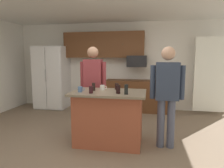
# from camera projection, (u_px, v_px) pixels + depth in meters

# --- Properties ---
(floor) EXTENTS (7.04, 7.04, 0.00)m
(floor) POSITION_uv_depth(u_px,v_px,m) (94.00, 144.00, 3.64)
(floor) COLOR #7F6B56
(floor) RESTS_ON ground
(back_wall) EXTENTS (6.40, 0.10, 2.60)m
(back_wall) POSITION_uv_depth(u_px,v_px,m) (118.00, 66.00, 6.20)
(back_wall) COLOR white
(back_wall) RESTS_ON ground
(french_door_window_panel) EXTENTS (0.90, 0.06, 2.00)m
(french_door_window_panel) POSITION_uv_depth(u_px,v_px,m) (212.00, 75.00, 5.36)
(french_door_window_panel) COLOR white
(french_door_window_panel) RESTS_ON ground
(cabinet_run_upper) EXTENTS (2.40, 0.38, 0.75)m
(cabinet_run_upper) POSITION_uv_depth(u_px,v_px,m) (104.00, 45.00, 5.99)
(cabinet_run_upper) COLOR brown
(cabinet_run_lower) EXTENTS (1.80, 0.63, 0.90)m
(cabinet_run_lower) POSITION_uv_depth(u_px,v_px,m) (136.00, 96.00, 5.88)
(cabinet_run_lower) COLOR brown
(cabinet_run_lower) RESTS_ON ground
(refrigerator) EXTENTS (0.94, 0.76, 1.89)m
(refrigerator) POSITION_uv_depth(u_px,v_px,m) (52.00, 77.00, 6.20)
(refrigerator) COLOR white
(refrigerator) RESTS_ON ground
(microwave_over_range) EXTENTS (0.56, 0.40, 0.32)m
(microwave_over_range) POSITION_uv_depth(u_px,v_px,m) (137.00, 61.00, 5.77)
(microwave_over_range) COLOR black
(kitchen_island) EXTENTS (1.30, 0.85, 0.95)m
(kitchen_island) POSITION_uv_depth(u_px,v_px,m) (109.00, 117.00, 3.63)
(kitchen_island) COLOR #9E4C33
(kitchen_island) RESTS_ON ground
(person_guest_right) EXTENTS (0.57, 0.23, 1.78)m
(person_guest_right) POSITION_uv_depth(u_px,v_px,m) (93.00, 82.00, 4.31)
(person_guest_right) COLOR tan
(person_guest_right) RESTS_ON ground
(person_guest_by_door) EXTENTS (0.57, 0.23, 1.74)m
(person_guest_by_door) POSITION_uv_depth(u_px,v_px,m) (167.00, 90.00, 3.39)
(person_guest_by_door) COLOR #4C5166
(person_guest_by_door) RESTS_ON ground
(glass_dark_ale) EXTENTS (0.06, 0.06, 0.14)m
(glass_dark_ale) POSITION_uv_depth(u_px,v_px,m) (94.00, 87.00, 3.66)
(glass_dark_ale) COLOR black
(glass_dark_ale) RESTS_ON kitchen_island
(tumbler_amber) EXTENTS (0.07, 0.07, 0.12)m
(tumbler_amber) POSITION_uv_depth(u_px,v_px,m) (117.00, 86.00, 3.79)
(tumbler_amber) COLOR black
(tumbler_amber) RESTS_ON kitchen_island
(mug_blue_stoneware) EXTENTS (0.12, 0.08, 0.10)m
(mug_blue_stoneware) POSITION_uv_depth(u_px,v_px,m) (80.00, 89.00, 3.52)
(mug_blue_stoneware) COLOR #4C6B99
(mug_blue_stoneware) RESTS_ON kitchen_island
(glass_stout_tall) EXTENTS (0.07, 0.07, 0.12)m
(glass_stout_tall) POSITION_uv_depth(u_px,v_px,m) (91.00, 90.00, 3.39)
(glass_stout_tall) COLOR black
(glass_stout_tall) RESTS_ON kitchen_island
(glass_short_whisky) EXTENTS (0.06, 0.06, 0.17)m
(glass_short_whisky) POSITION_uv_depth(u_px,v_px,m) (126.00, 89.00, 3.28)
(glass_short_whisky) COLOR black
(glass_short_whisky) RESTS_ON kitchen_island
(mug_ceramic_white) EXTENTS (0.13, 0.09, 0.09)m
(mug_ceramic_white) POSITION_uv_depth(u_px,v_px,m) (103.00, 88.00, 3.74)
(mug_ceramic_white) COLOR white
(mug_ceramic_white) RESTS_ON kitchen_island
(glass_pilsner) EXTENTS (0.07, 0.07, 0.14)m
(glass_pilsner) POSITION_uv_depth(u_px,v_px,m) (118.00, 89.00, 3.37)
(glass_pilsner) COLOR black
(glass_pilsner) RESTS_ON kitchen_island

